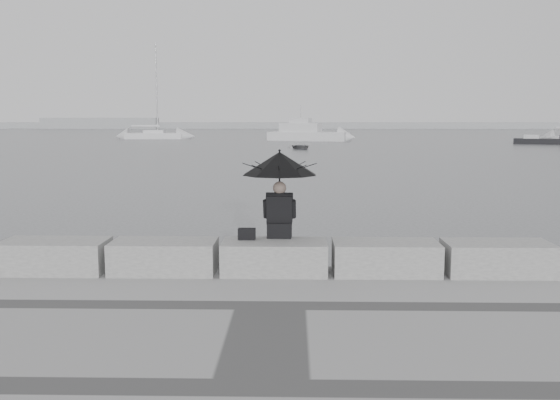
{
  "coord_description": "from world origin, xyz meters",
  "views": [
    {
      "loc": [
        0.29,
        -9.81,
        2.88
      ],
      "look_at": [
        0.01,
        3.0,
        1.18
      ],
      "focal_mm": 40.0,
      "sensor_mm": 36.0,
      "label": 1
    }
  ],
  "objects_px": {
    "small_motorboat": "(539,141)",
    "sailboat_left": "(154,135)",
    "seated_person": "(280,174)",
    "motor_cruiser": "(308,134)",
    "dinghy": "(301,147)"
  },
  "relations": [
    {
      "from": "sailboat_left",
      "to": "dinghy",
      "type": "relative_size",
      "value": 4.69
    },
    {
      "from": "seated_person",
      "to": "small_motorboat",
      "type": "xyz_separation_m",
      "value": [
        27.02,
        59.12,
        -1.69
      ]
    },
    {
      "from": "seated_person",
      "to": "sailboat_left",
      "type": "relative_size",
      "value": 0.11
    },
    {
      "from": "seated_person",
      "to": "sailboat_left",
      "type": "distance_m",
      "value": 77.44
    },
    {
      "from": "seated_person",
      "to": "motor_cruiser",
      "type": "height_order",
      "value": "motor_cruiser"
    },
    {
      "from": "motor_cruiser",
      "to": "small_motorboat",
      "type": "relative_size",
      "value": 1.95
    },
    {
      "from": "small_motorboat",
      "to": "sailboat_left",
      "type": "bearing_deg",
      "value": -174.65
    },
    {
      "from": "seated_person",
      "to": "dinghy",
      "type": "height_order",
      "value": "seated_person"
    },
    {
      "from": "seated_person",
      "to": "motor_cruiser",
      "type": "relative_size",
      "value": 0.13
    },
    {
      "from": "seated_person",
      "to": "small_motorboat",
      "type": "distance_m",
      "value": 65.03
    },
    {
      "from": "sailboat_left",
      "to": "small_motorboat",
      "type": "xyz_separation_m",
      "value": [
        45.77,
        -16.0,
        -0.2
      ]
    },
    {
      "from": "sailboat_left",
      "to": "small_motorboat",
      "type": "bearing_deg",
      "value": -21.66
    },
    {
      "from": "sailboat_left",
      "to": "motor_cruiser",
      "type": "xyz_separation_m",
      "value": [
        20.8,
        -6.63,
        0.37
      ]
    },
    {
      "from": "sailboat_left",
      "to": "dinghy",
      "type": "xyz_separation_m",
      "value": [
        19.67,
        -27.35,
        -0.29
      ]
    },
    {
      "from": "sailboat_left",
      "to": "dinghy",
      "type": "distance_m",
      "value": 33.69
    }
  ]
}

